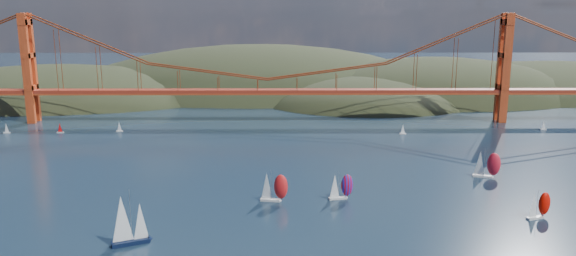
# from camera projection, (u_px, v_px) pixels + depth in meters

# --- Properties ---
(headlands) EXTENTS (725.00, 225.00, 96.00)m
(headlands) POSITION_uv_depth(u_px,v_px,m) (337.00, 110.00, 388.33)
(headlands) COLOR black
(headlands) RESTS_ON ground
(bridge) EXTENTS (552.00, 12.00, 55.00)m
(bridge) POSITION_uv_depth(u_px,v_px,m) (264.00, 59.00, 282.35)
(bridge) COLOR maroon
(bridge) RESTS_ON ground
(sloop_navy) EXTENTS (9.95, 7.72, 14.52)m
(sloop_navy) POSITION_uv_depth(u_px,v_px,m) (127.00, 221.00, 139.96)
(sloop_navy) COLOR black
(sloop_navy) RESTS_ON ground
(racer_0) EXTENTS (8.76, 4.44, 9.85)m
(racer_0) POSITION_uv_depth(u_px,v_px,m) (273.00, 187.00, 171.34)
(racer_0) COLOR silver
(racer_0) RESTS_ON ground
(racer_1) EXTENTS (7.64, 4.91, 8.54)m
(racer_1) POSITION_uv_depth(u_px,v_px,m) (539.00, 205.00, 157.69)
(racer_1) COLOR silver
(racer_1) RESTS_ON ground
(racer_3) EXTENTS (9.19, 5.71, 10.28)m
(racer_3) POSITION_uv_depth(u_px,v_px,m) (486.00, 164.00, 194.97)
(racer_3) COLOR white
(racer_3) RESTS_ON ground
(racer_rwb) EXTENTS (7.92, 4.13, 8.89)m
(racer_rwb) POSITION_uv_depth(u_px,v_px,m) (341.00, 186.00, 173.43)
(racer_rwb) COLOR silver
(racer_rwb) RESTS_ON ground
(distant_boat_1) EXTENTS (3.00, 2.00, 4.70)m
(distant_boat_1) POSITION_uv_depth(u_px,v_px,m) (6.00, 128.00, 262.88)
(distant_boat_1) COLOR silver
(distant_boat_1) RESTS_ON ground
(distant_boat_2) EXTENTS (3.00, 2.00, 4.70)m
(distant_boat_2) POSITION_uv_depth(u_px,v_px,m) (60.00, 128.00, 263.60)
(distant_boat_2) COLOR silver
(distant_boat_2) RESTS_ON ground
(distant_boat_3) EXTENTS (3.00, 2.00, 4.70)m
(distant_boat_3) POSITION_uv_depth(u_px,v_px,m) (119.00, 127.00, 266.07)
(distant_boat_3) COLOR silver
(distant_boat_3) RESTS_ON ground
(distant_boat_4) EXTENTS (3.00, 2.00, 4.70)m
(distant_boat_4) POSITION_uv_depth(u_px,v_px,m) (544.00, 125.00, 269.60)
(distant_boat_4) COLOR silver
(distant_boat_4) RESTS_ON ground
(distant_boat_8) EXTENTS (3.00, 2.00, 4.70)m
(distant_boat_8) POSITION_uv_depth(u_px,v_px,m) (403.00, 129.00, 260.66)
(distant_boat_8) COLOR silver
(distant_boat_8) RESTS_ON ground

